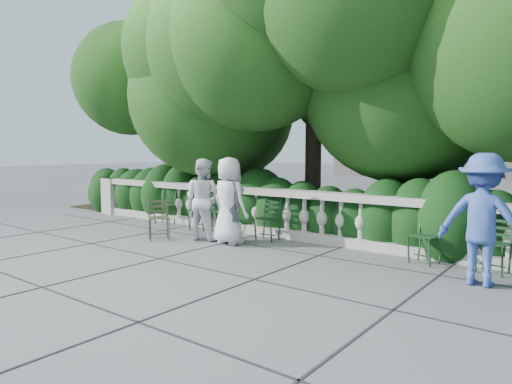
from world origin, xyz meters
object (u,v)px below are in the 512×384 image
Objects in this scene: person_businessman at (229,201)px; person_older_blue at (483,220)px; chair_a at (161,225)px; person_woman_grey at (230,205)px; chair_e at (489,275)px; person_casual_man at (203,199)px; chair_c at (213,232)px; chair_f at (419,265)px; chair_d at (264,242)px; chair_weathered at (160,241)px; chair_b at (197,231)px.

person_older_blue is (4.42, 0.06, 0.05)m from person_businessman.
person_woman_grey is (2.82, -0.70, 0.76)m from chair_a.
person_older_blue is (0.00, -0.59, 0.89)m from chair_e.
person_casual_man is 5.14m from person_older_blue.
chair_c is 0.55× the size of person_woman_grey.
chair_c is 1.55m from person_businessman.
chair_f is 3.59m from person_businessman.
chair_a is at bearing -7.80° from person_businessman.
chair_c is at bearing 168.44° from chair_d.
person_older_blue reaches higher than person_woman_grey.
chair_b is at bearing 45.99° from chair_weathered.
chair_e is at bearing -165.24° from person_businessman.
person_older_blue is at bearing -20.70° from chair_c.
chair_weathered is at bearing -158.84° from chair_e.
chair_c is at bearing 0.58° from chair_b.
chair_b is at bearing 172.44° from chair_d.
chair_a and chair_d have the same top height.
chair_b is 0.50× the size of person_businessman.
chair_weathered is 1.64m from person_woman_grey.
chair_d is at bearing -19.36° from chair_weathered.
person_casual_man is at bearing 4.46° from person_businessman.
chair_d is 1.00× the size of chair_f.
chair_weathered is at bearing 40.30° from person_casual_man.
person_businessman is at bearing 1.45° from person_older_blue.
chair_c is (1.69, 0.02, 0.00)m from chair_a.
chair_d is (1.92, -0.06, 0.00)m from chair_b.
chair_weathered is 5.81m from person_older_blue.
person_woman_grey is at bearing -29.02° from chair_weathered.
chair_d is 1.09m from person_businessman.
chair_d is 0.55× the size of person_woman_grey.
chair_d is at bearing -13.93° from chair_a.
chair_f is 0.47× the size of person_older_blue.
chair_b is at bearing -46.86° from person_casual_man.
chair_b and chair_d have the same top height.
chair_c is 5.63m from person_older_blue.
chair_weathered is (0.24, -1.26, 0.00)m from chair_b.
chair_a is 6.22m from chair_f.
person_older_blue is at bearing -47.94° from chair_weathered.
chair_d is at bearing -6.54° from person_older_blue.
chair_c is at bearing -71.30° from person_casual_man.
chair_f is at bearing -151.41° from person_woman_grey.
chair_e is at bearing 13.88° from chair_f.
chair_b is 5.94m from chair_e.
chair_a and chair_e have the same top height.
chair_f is 1.00× the size of chair_weathered.
chair_a is 2.02m from chair_weathered.
chair_c is 1.00× the size of chair_d.
chair_a is 2.32m from person_casual_man.
chair_f and chair_weathered have the same top height.
chair_a is at bearing -168.87° from chair_f.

